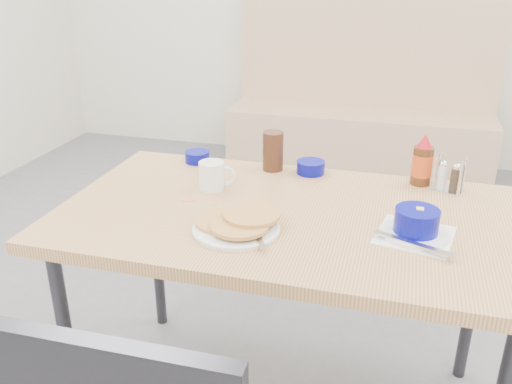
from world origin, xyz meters
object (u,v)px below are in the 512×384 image
(butter_bowl, at_px, (311,167))
(condiment_caddy, at_px, (448,179))
(syrup_bottle, at_px, (422,163))
(pancake_plate, at_px, (237,224))
(amber_tumbler, at_px, (273,151))
(grits_setting, at_px, (416,225))
(creamer_bowl, at_px, (197,157))
(booth_bench, at_px, (360,122))
(dining_table, at_px, (287,229))
(coffee_mug, at_px, (213,175))

(butter_bowl, distance_m, condiment_caddy, 0.47)
(condiment_caddy, bearing_deg, syrup_bottle, 178.49)
(pancake_plate, bearing_deg, amber_tumbler, 92.32)
(grits_setting, bearing_deg, creamer_bowl, 153.28)
(booth_bench, distance_m, dining_table, 2.56)
(amber_tumbler, bearing_deg, syrup_bottle, 0.00)
(pancake_plate, relative_size, grits_setting, 1.01)
(grits_setting, distance_m, butter_bowl, 0.55)
(coffee_mug, xyz_separation_m, creamer_bowl, (-0.15, 0.23, -0.03))
(creamer_bowl, relative_size, condiment_caddy, 0.77)
(booth_bench, bearing_deg, syrup_bottle, -79.95)
(dining_table, height_order, amber_tumbler, amber_tumbler)
(creamer_bowl, xyz_separation_m, syrup_bottle, (0.82, 0.00, 0.06))
(amber_tumbler, bearing_deg, coffee_mug, -122.43)
(coffee_mug, distance_m, condiment_caddy, 0.78)
(grits_setting, distance_m, amber_tumbler, 0.65)
(grits_setting, relative_size, butter_bowl, 2.44)
(booth_bench, relative_size, butter_bowl, 18.84)
(coffee_mug, bearing_deg, syrup_bottle, 19.20)
(butter_bowl, bearing_deg, amber_tumbler, -180.00)
(booth_bench, bearing_deg, dining_table, -90.00)
(condiment_caddy, bearing_deg, booth_bench, 123.51)
(coffee_mug, distance_m, grits_setting, 0.68)
(condiment_caddy, bearing_deg, dining_table, -126.03)
(grits_setting, bearing_deg, pancake_plate, -168.96)
(coffee_mug, height_order, condiment_caddy, condiment_caddy)
(pancake_plate, xyz_separation_m, syrup_bottle, (0.50, 0.50, 0.06))
(amber_tumbler, bearing_deg, condiment_caddy, -3.47)
(creamer_bowl, height_order, condiment_caddy, condiment_caddy)
(pancake_plate, bearing_deg, grits_setting, 11.04)
(condiment_caddy, relative_size, syrup_bottle, 0.67)
(amber_tumbler, bearing_deg, creamer_bowl, 180.00)
(booth_bench, bearing_deg, grits_setting, -81.77)
(pancake_plate, bearing_deg, booth_bench, 87.63)
(coffee_mug, distance_m, syrup_bottle, 0.71)
(coffee_mug, relative_size, grits_setting, 0.50)
(pancake_plate, bearing_deg, syrup_bottle, 44.93)
(creamer_bowl, relative_size, amber_tumbler, 0.65)
(booth_bench, bearing_deg, creamer_bowl, -101.02)
(grits_setting, bearing_deg, amber_tumbler, 141.46)
(butter_bowl, xyz_separation_m, syrup_bottle, (0.38, -0.00, 0.05))
(dining_table, distance_m, grits_setting, 0.39)
(butter_bowl, bearing_deg, creamer_bowl, -180.00)
(amber_tumbler, bearing_deg, booth_bench, 86.56)
(coffee_mug, xyz_separation_m, syrup_bottle, (0.67, 0.23, 0.03))
(dining_table, distance_m, butter_bowl, 0.35)
(grits_setting, xyz_separation_m, amber_tumbler, (-0.51, 0.40, 0.04))
(booth_bench, relative_size, condiment_caddy, 15.87)
(syrup_bottle, bearing_deg, butter_bowl, 180.00)
(booth_bench, relative_size, coffee_mug, 15.50)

